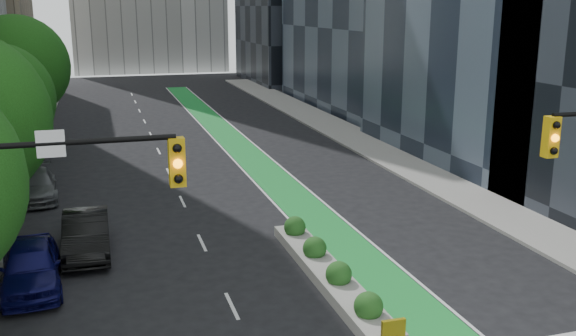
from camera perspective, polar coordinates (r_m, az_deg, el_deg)
sidewalk_right at (r=42.92m, az=8.60°, el=1.39°), size 3.60×90.00×0.15m
bike_lane_paint at (r=44.80m, az=-4.42°, el=1.95°), size 2.20×70.00×0.01m
tree_far at (r=45.22m, az=-22.93°, el=8.30°), size 6.60×6.60×9.00m
median_planter at (r=23.05m, az=3.57°, el=-9.05°), size 1.20×10.26×1.10m
parked_car_left_near at (r=23.88m, az=-21.90°, el=-8.09°), size 2.26×4.95×1.65m
parked_car_left_mid at (r=26.42m, az=-17.49°, el=-5.60°), size 1.72×4.94×1.63m
parked_car_left_far at (r=34.73m, az=-21.52°, el=-1.42°), size 2.44×5.05×1.42m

